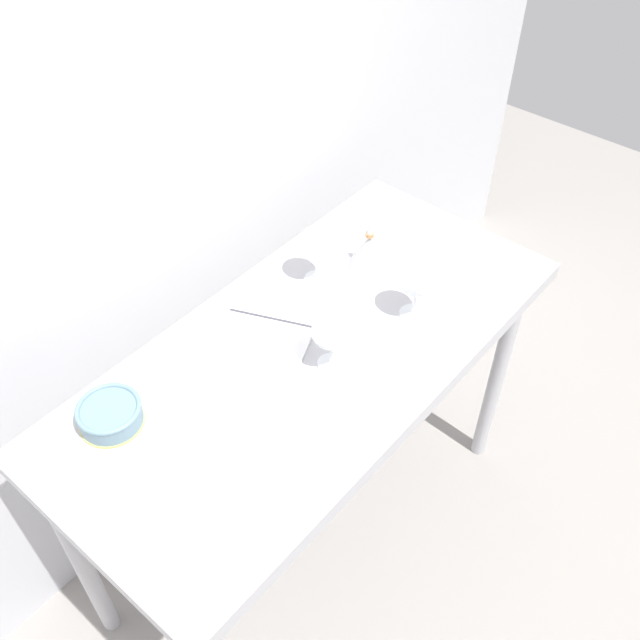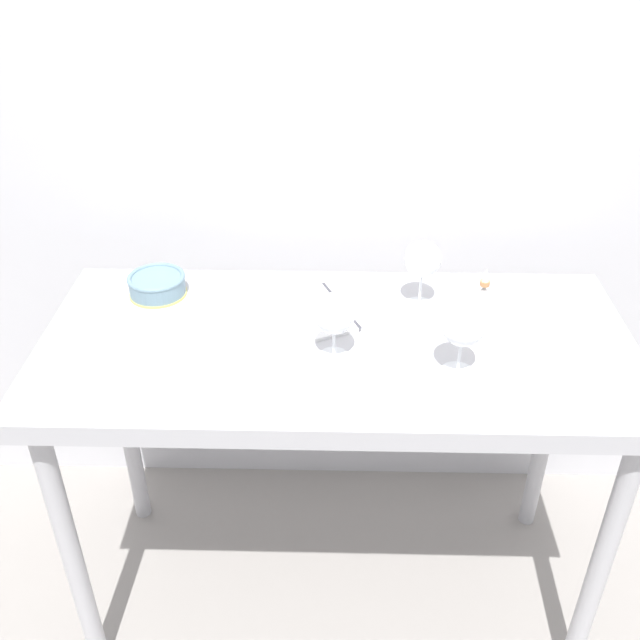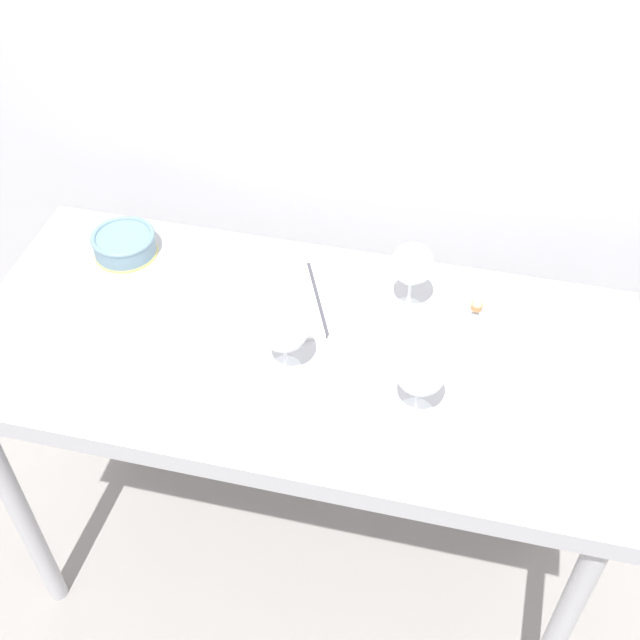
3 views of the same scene
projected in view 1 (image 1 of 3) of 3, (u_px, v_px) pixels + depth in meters
name	position (u px, v px, depth m)	size (l,w,h in m)	color
ground_plane	(312.00, 528.00, 2.43)	(6.00, 6.00, 0.00)	gray
back_wall	(154.00, 139.00, 1.74)	(3.80, 0.04, 2.60)	silver
steel_counter	(311.00, 376.00, 1.87)	(1.40, 0.65, 0.90)	#B0B0B5
wine_glass_far_right	(317.00, 243.00, 1.89)	(0.09, 0.09, 0.18)	white
wine_glass_near_right	(418.00, 280.00, 1.79)	(0.10, 0.10, 0.17)	white
wine_glass_near_center	(331.00, 332.00, 1.68)	(0.09, 0.09, 0.16)	white
open_notebook	(272.00, 320.00, 1.86)	(0.39, 0.34, 0.01)	white
tasting_sheet_upper	(226.00, 401.00, 1.67)	(0.16, 0.21, 0.00)	white
tasting_bowl	(110.00, 414.00, 1.61)	(0.15, 0.15, 0.06)	#DBCC66
decanter_funnel	(369.00, 250.00, 1.99)	(0.11, 0.11, 0.15)	#BABABA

